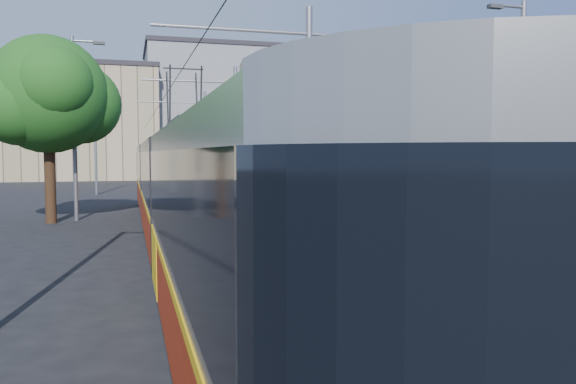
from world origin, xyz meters
name	(u,v)px	position (x,y,z in m)	size (l,w,h in m)	color
ground	(454,329)	(0.00, 0.00, 0.00)	(160.00, 160.00, 0.00)	black
platform	(248,214)	(0.00, 17.00, 0.15)	(4.00, 50.00, 0.30)	gray
tactile_strip_left	(217,212)	(-1.45, 17.00, 0.30)	(0.70, 50.00, 0.01)	gray
tactile_strip_right	(279,210)	(1.45, 17.00, 0.30)	(0.70, 50.00, 0.01)	gray
rails	(248,217)	(0.00, 17.00, 0.02)	(8.71, 70.00, 0.03)	gray
tram_left	(185,194)	(-3.60, 9.16, 1.70)	(2.43, 32.27, 5.50)	black
tram_right	(403,186)	(3.60, 8.86, 1.86)	(2.43, 31.62, 5.50)	black
catenary	(262,114)	(0.00, 14.15, 4.52)	(9.20, 70.00, 7.00)	gray
street_lamps	(232,130)	(0.00, 21.00, 4.18)	(15.18, 38.22, 8.00)	gray
shelter	(279,182)	(1.19, 15.97, 1.66)	(0.99, 1.31, 2.59)	black
tree	(56,97)	(-8.13, 17.46, 5.30)	(5.40, 4.99, 7.84)	#382314
building_left	(85,123)	(-10.00, 60.00, 6.35)	(16.32, 12.24, 12.69)	tan
building_centre	(219,113)	(6.00, 64.00, 8.02)	(18.36, 14.28, 16.02)	gray
building_right	(338,131)	(20.00, 58.00, 5.74)	(14.28, 10.20, 11.46)	tan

